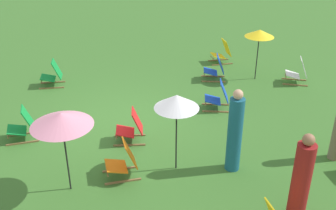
# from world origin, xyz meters

# --- Properties ---
(ground_plane) EXTENTS (40.00, 40.00, 0.00)m
(ground_plane) POSITION_xyz_m (0.00, 0.00, 0.00)
(ground_plane) COLOR #386B28
(deckchair_0) EXTENTS (0.61, 0.84, 0.83)m
(deckchair_0) POSITION_xyz_m (-2.55, 5.27, 0.37)
(deckchair_0) COLOR olive
(deckchair_0) RESTS_ON ground
(deckchair_1) EXTENTS (0.58, 0.82, 0.83)m
(deckchair_1) POSITION_xyz_m (-2.30, -2.38, 0.37)
(deckchair_1) COLOR olive
(deckchair_1) RESTS_ON ground
(deckchair_2) EXTENTS (0.52, 0.79, 0.83)m
(deckchair_2) POSITION_xyz_m (-2.80, 2.71, 0.37)
(deckchair_2) COLOR olive
(deckchair_2) RESTS_ON ground
(deckchair_5) EXTENTS (0.64, 0.85, 0.83)m
(deckchair_5) POSITION_xyz_m (-4.32, 3.10, 0.37)
(deckchair_5) COLOR olive
(deckchair_5) RESTS_ON ground
(deckchair_6) EXTENTS (0.52, 0.79, 0.83)m
(deckchair_6) POSITION_xyz_m (0.93, 0.33, 0.37)
(deckchair_6) COLOR olive
(deckchair_6) RESTS_ON ground
(deckchair_8) EXTENTS (0.52, 0.79, 0.83)m
(deckchair_8) POSITION_xyz_m (-0.77, 2.59, 0.37)
(deckchair_8) COLOR olive
(deckchair_8) RESTS_ON ground
(deckchair_9) EXTENTS (0.65, 0.85, 0.83)m
(deckchair_9) POSITION_xyz_m (2.31, 0.28, 0.37)
(deckchair_9) COLOR olive
(deckchair_9) RESTS_ON ground
(deckchair_10) EXTENTS (0.67, 0.86, 0.83)m
(deckchair_10) POSITION_xyz_m (0.84, -2.29, 0.37)
(deckchair_10) COLOR olive
(deckchair_10) RESTS_ON ground
(umbrella_0) EXTENTS (0.92, 0.92, 1.77)m
(umbrella_0) POSITION_xyz_m (2.04, 1.38, 1.62)
(umbrella_0) COLOR black
(umbrella_0) RESTS_ON ground
(umbrella_1) EXTENTS (0.91, 0.91, 1.63)m
(umbrella_1) POSITION_xyz_m (-2.87, 4.02, 1.52)
(umbrella_1) COLOR black
(umbrella_1) RESTS_ON ground
(umbrella_2) EXTENTS (1.18, 1.18, 1.74)m
(umbrella_2) POSITION_xyz_m (2.75, -0.76, 1.61)
(umbrella_2) COLOR black
(umbrella_2) RESTS_ON ground
(person_0) EXTENTS (0.44, 0.44, 1.89)m
(person_0) POSITION_xyz_m (2.03, 2.60, 0.89)
(person_0) COLOR #195972
(person_0) RESTS_ON ground
(person_1) EXTENTS (0.47, 0.47, 1.79)m
(person_1) POSITION_xyz_m (3.55, 3.55, 0.84)
(person_1) COLOR maroon
(person_1) RESTS_ON ground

